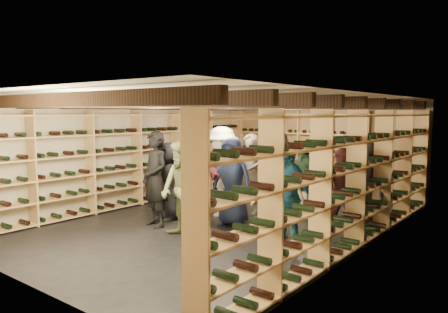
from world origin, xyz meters
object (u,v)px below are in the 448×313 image
crate_stack_right (297,203)px  person_2 (182,190)px  person_8 (344,192)px  crate_stack_left (291,186)px  person_7 (250,174)px  person_9 (222,172)px  person_10 (303,179)px  person_3 (279,191)px  person_6 (232,181)px  person_12 (362,179)px  person_5 (194,176)px  person_11 (277,172)px  crate_loose (290,205)px  person_4 (286,196)px  person_1 (155,179)px  person_0 (167,181)px

crate_stack_right → person_2: 2.83m
person_8 → crate_stack_left: bearing=124.1°
person_7 → person_9: (-0.27, -0.60, 0.08)m
person_10 → crate_stack_left: bearing=144.3°
person_3 → person_7: size_ratio=0.95×
person_6 → person_12: bearing=25.7°
person_6 → person_8: bearing=7.6°
person_5 → person_11: person_11 is taller
person_3 → person_2: bearing=-145.7°
person_2 → crate_loose: bearing=96.0°
person_4 → person_5: bearing=-179.1°
person_12 → person_10: bearing=176.6°
person_1 → person_2: size_ratio=1.07×
crate_loose → person_11: size_ratio=0.28×
person_0 → person_10: size_ratio=1.01×
person_6 → person_9: person_9 is taller
crate_stack_right → person_12: 1.47m
person_3 → person_6: 1.16m
person_3 → person_10: person_3 is taller
crate_stack_right → person_9: 1.70m
person_9 → person_12: person_9 is taller
person_10 → person_0: bearing=-119.9°
person_3 → person_11: person_11 is taller
person_4 → person_9: bearing=168.7°
person_4 → person_9: 2.30m
person_1 → person_2: bearing=-4.0°
person_5 → person_8: person_5 is taller
person_0 → person_7: 1.74m
crate_stack_left → person_8: (2.19, -2.04, 0.41)m
crate_loose → person_3: 2.38m
person_11 → person_7: bearing=-168.5°
person_11 → person_0: bearing=-154.0°
crate_stack_left → person_3: person_3 is taller
person_7 → person_2: bearing=-83.4°
crate_stack_right → person_2: bearing=-104.8°
person_11 → person_4: bearing=-79.4°
crate_loose → person_8: bearing=-34.6°
person_2 → person_9: person_9 is taller
crate_loose → person_10: bearing=-37.6°
crate_stack_left → person_5: (-0.64, -2.75, 0.50)m
crate_loose → person_8: person_8 is taller
person_2 → person_9: bearing=116.3°
crate_stack_left → person_9: (-0.27, -2.34, 0.57)m
person_1 → person_4: 2.59m
crate_stack_left → person_6: bearing=-84.4°
person_5 → person_11: (1.09, 1.33, 0.05)m
person_5 → person_6: person_5 is taller
crate_stack_right → person_3: size_ratio=0.35×
person_8 → person_10: (-1.21, 0.79, 0.00)m
person_10 → person_11: size_ratio=0.85×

